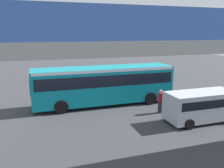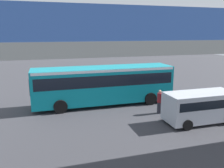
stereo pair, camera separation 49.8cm
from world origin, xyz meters
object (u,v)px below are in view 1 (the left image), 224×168
Objects in this scene: city_bus at (104,82)px; pedestrian at (160,101)px; parked_van at (201,104)px; traffic_sign at (125,73)px.

pedestrian is (-3.42, 3.34, -1.00)m from city_bus.
parked_van reaches higher than pedestrian.
pedestrian is at bearing 91.77° from traffic_sign.
city_bus is at bearing 47.21° from traffic_sign.
traffic_sign is (0.21, -6.80, 1.00)m from pedestrian.
city_bus reaches higher than traffic_sign.
traffic_sign reaches higher than parked_van.
traffic_sign is at bearing -77.64° from parked_van.
parked_van is at bearing 102.36° from traffic_sign.
parked_van is at bearing 132.65° from city_bus.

